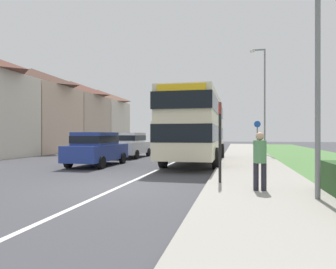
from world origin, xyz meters
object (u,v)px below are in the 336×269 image
object	(u,v)px
parked_car_white	(131,144)
pedestrian_at_stop	(260,158)
cycle_route_sign	(257,137)
parked_car_blue	(97,148)
bus_stop_sign	(220,137)
double_decker_bus	(196,125)
street_lamp_near	(313,17)
street_lamp_mid	(263,95)

from	to	relation	value
parked_car_white	pedestrian_at_stop	bearing A→B (deg)	-56.48
parked_car_white	cycle_route_sign	size ratio (longest dim) A/B	1.74
parked_car_blue	parked_car_white	bearing A→B (deg)	91.74
parked_car_white	bus_stop_sign	bearing A→B (deg)	-57.86
double_decker_bus	cycle_route_sign	bearing A→B (deg)	53.49
double_decker_bus	bus_stop_sign	xyz separation A→B (m)	(1.69, -7.41, -0.60)
bus_stop_sign	street_lamp_near	size ratio (longest dim) A/B	0.34
cycle_route_sign	bus_stop_sign	bearing A→B (deg)	-98.77
double_decker_bus	bus_stop_sign	world-z (taller)	double_decker_bus
parked_car_blue	parked_car_white	xyz separation A→B (m)	(-0.17, 5.65, 0.00)
parked_car_blue	bus_stop_sign	size ratio (longest dim) A/B	1.68
pedestrian_at_stop	street_lamp_near	xyz separation A→B (m)	(1.12, -0.80, 3.36)
cycle_route_sign	street_lamp_near	xyz separation A→B (m)	(0.34, -14.16, 2.91)
cycle_route_sign	double_decker_bus	bearing A→B (deg)	-126.51
double_decker_bus	street_lamp_near	size ratio (longest dim) A/B	1.29
double_decker_bus	parked_car_blue	world-z (taller)	double_decker_bus
street_lamp_mid	parked_car_blue	bearing A→B (deg)	-132.96
bus_stop_sign	double_decker_bus	bearing A→B (deg)	102.82
double_decker_bus	pedestrian_at_stop	world-z (taller)	double_decker_bus
parked_car_blue	cycle_route_sign	bearing A→B (deg)	41.36
bus_stop_sign	street_lamp_near	distance (m)	4.06
street_lamp_mid	street_lamp_near	bearing A→B (deg)	-90.84
parked_car_blue	street_lamp_mid	bearing A→B (deg)	47.04
double_decker_bus	street_lamp_mid	distance (m)	8.54
parked_car_blue	parked_car_white	size ratio (longest dim) A/B	0.99
bus_stop_sign	cycle_route_sign	size ratio (longest dim) A/B	1.03
street_lamp_near	bus_stop_sign	bearing A→B (deg)	139.20
pedestrian_at_stop	street_lamp_mid	xyz separation A→B (m)	(1.36, 15.59, 3.58)
parked_car_white	street_lamp_near	distance (m)	15.66
street_lamp_near	double_decker_bus	bearing A→B (deg)	112.75
parked_car_white	street_lamp_mid	world-z (taller)	street_lamp_mid
parked_car_white	street_lamp_near	world-z (taller)	street_lamp_near
double_decker_bus	parked_car_white	xyz separation A→B (m)	(-4.94, 3.14, -1.20)
parked_car_white	parked_car_blue	bearing A→B (deg)	-88.26
parked_car_blue	cycle_route_sign	size ratio (longest dim) A/B	1.73
parked_car_blue	cycle_route_sign	xyz separation A→B (m)	(8.34, 7.34, 0.49)
street_lamp_mid	cycle_route_sign	bearing A→B (deg)	-104.49
street_lamp_mid	pedestrian_at_stop	bearing A→B (deg)	-94.99
pedestrian_at_stop	bus_stop_sign	size ratio (longest dim) A/B	0.64
double_decker_bus	street_lamp_mid	bearing A→B (deg)	59.55
parked_car_blue	bus_stop_sign	distance (m)	8.12
double_decker_bus	bus_stop_sign	distance (m)	7.62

